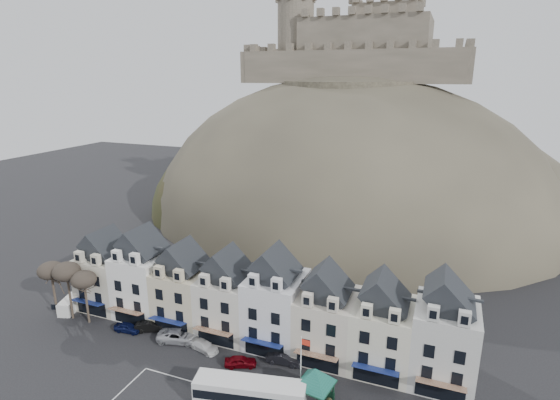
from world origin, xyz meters
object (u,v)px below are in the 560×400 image
at_px(bus, 250,393).
at_px(flagpole, 302,363).
at_px(car_white, 204,346).
at_px(car_charcoal, 284,358).
at_px(car_black, 152,326).
at_px(bus_shelter, 315,377).
at_px(car_navy, 128,327).
at_px(car_silver, 179,336).
at_px(white_van, 70,305).
at_px(car_maroon, 241,361).

distance_m(bus, flagpole, 6.18).
distance_m(car_white, car_charcoal, 10.47).
bearing_deg(car_black, car_white, -123.24).
bearing_deg(flagpole, bus_shelter, -20.14).
height_order(car_navy, car_silver, car_silver).
xyz_separation_m(white_van, car_maroon, (29.29, -2.47, -0.32)).
bearing_deg(car_black, car_charcoal, -115.23).
bearing_deg(bus_shelter, white_van, -178.36).
relative_size(flagpole, car_navy, 1.99).
xyz_separation_m(car_black, car_white, (8.91, -1.30, -0.13)).
relative_size(bus_shelter, flagpole, 0.94).
relative_size(car_navy, car_silver, 0.68).
bearing_deg(car_black, flagpole, -126.66).
height_order(bus, car_silver, bus).
bearing_deg(bus, car_charcoal, 73.82).
height_order(car_silver, car_charcoal, car_silver).
distance_m(car_black, car_maroon, 14.86).
bearing_deg(car_white, car_charcoal, -68.13).
xyz_separation_m(bus_shelter, car_charcoal, (-5.55, 5.34, -2.81)).
xyz_separation_m(bus, car_navy, (-21.56, 6.84, -1.18)).
relative_size(car_navy, car_black, 0.83).
bearing_deg(bus_shelter, car_maroon, 173.27).
xyz_separation_m(car_silver, car_white, (4.09, -0.48, -0.17)).
height_order(white_van, car_white, white_van).
bearing_deg(bus, car_black, 144.63).
bearing_deg(car_maroon, flagpole, -128.61).
bearing_deg(car_charcoal, bus, 169.99).
bearing_deg(car_maroon, car_white, 55.25).
relative_size(bus, white_van, 2.58).
bearing_deg(bus_shelter, flagpole, 169.34).
xyz_separation_m(bus, flagpole, (4.49, 3.49, 2.43)).
bearing_deg(car_silver, bus_shelter, -117.47).
bearing_deg(car_white, bus, -110.41).
bearing_deg(white_van, bus, -32.35).
relative_size(car_black, car_white, 1.07).
height_order(bus_shelter, flagpole, flagpole).
bearing_deg(bus_shelter, car_charcoal, 145.59).
bearing_deg(white_van, car_white, -21.53).
bearing_deg(bus_shelter, bus, -146.00).
xyz_separation_m(car_silver, car_maroon, (9.83, -1.65, -0.13)).
xyz_separation_m(flagpole, car_maroon, (-8.46, 2.33, -3.60)).
bearing_deg(car_navy, bus, -113.54).
bearing_deg(car_charcoal, car_maroon, 111.76).
height_order(car_maroon, car_charcoal, car_charcoal).
height_order(car_silver, car_maroon, car_silver).
bearing_deg(flagpole, car_navy, 172.67).
height_order(flagpole, car_black, flagpole).
bearing_deg(flagpole, car_charcoal, 128.99).
distance_m(bus_shelter, car_maroon, 11.01).
height_order(bus_shelter, car_silver, bus_shelter).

